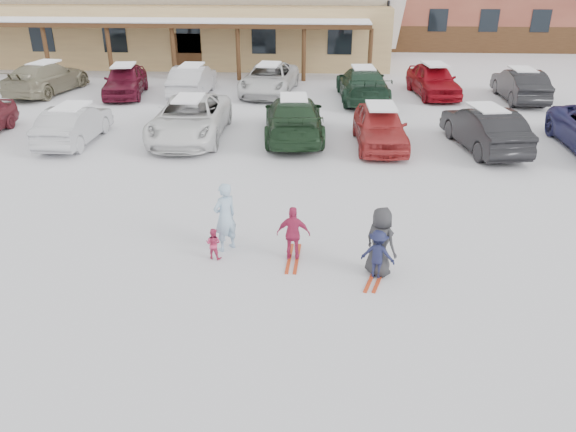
# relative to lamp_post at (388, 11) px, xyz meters

# --- Properties ---
(ground) EXTENTS (160.00, 160.00, 0.00)m
(ground) POSITION_rel_lamp_post_xyz_m (-4.83, -24.83, -3.31)
(ground) COLOR silver
(ground) RESTS_ON ground
(lamp_post) EXTENTS (0.50, 0.25, 5.83)m
(lamp_post) POSITION_rel_lamp_post_xyz_m (0.00, 0.00, 0.00)
(lamp_post) COLOR black
(lamp_post) RESTS_ON ground
(adult_skier) EXTENTS (0.73, 0.73, 1.70)m
(adult_skier) POSITION_rel_lamp_post_xyz_m (-6.02, -23.66, -2.46)
(adult_skier) COLOR #96B5CE
(adult_skier) RESTS_ON ground
(toddler_red) EXTENTS (0.43, 0.37, 0.76)m
(toddler_red) POSITION_rel_lamp_post_xyz_m (-6.24, -24.11, -2.93)
(toddler_red) COLOR #C3325D
(toddler_red) RESTS_ON ground
(child_navy) EXTENTS (0.83, 0.62, 1.15)m
(child_navy) POSITION_rel_lamp_post_xyz_m (-2.53, -24.74, -2.74)
(child_navy) COLOR #191D3D
(child_navy) RESTS_ON ground
(skis_child_navy) EXTENTS (0.60, 1.40, 0.03)m
(skis_child_navy) POSITION_rel_lamp_post_xyz_m (-2.53, -24.74, -3.30)
(skis_child_navy) COLOR #B53819
(skis_child_navy) RESTS_ON ground
(child_magenta) EXTENTS (0.79, 0.35, 1.32)m
(child_magenta) POSITION_rel_lamp_post_xyz_m (-4.39, -24.05, -2.65)
(child_magenta) COLOR #B62954
(child_magenta) RESTS_ON ground
(skis_child_magenta) EXTENTS (0.26, 1.41, 0.03)m
(skis_child_magenta) POSITION_rel_lamp_post_xyz_m (-4.39, -24.05, -3.30)
(skis_child_magenta) COLOR #B53819
(skis_child_magenta) RESTS_ON ground
(bystander_dark) EXTENTS (0.91, 0.91, 1.59)m
(bystander_dark) POSITION_rel_lamp_post_xyz_m (-2.48, -24.58, -2.52)
(bystander_dark) COLOR #29292C
(bystander_dark) RESTS_ON ground
(parked_car_1) EXTENTS (1.49, 4.20, 1.38)m
(parked_car_1) POSITION_rel_lamp_post_xyz_m (-12.98, -15.66, -2.62)
(parked_car_1) COLOR #A7A8AB
(parked_car_1) RESTS_ON ground
(parked_car_2) EXTENTS (2.66, 5.61, 1.55)m
(parked_car_2) POSITION_rel_lamp_post_xyz_m (-8.79, -14.86, -2.54)
(parked_car_2) COLOR white
(parked_car_2) RESTS_ON ground
(parked_car_3) EXTENTS (2.58, 5.54, 1.57)m
(parked_car_3) POSITION_rel_lamp_post_xyz_m (-4.85, -14.61, -2.53)
(parked_car_3) COLOR #1C341F
(parked_car_3) RESTS_ON ground
(parked_car_4) EXTENTS (1.90, 4.45, 1.50)m
(parked_car_4) POSITION_rel_lamp_post_xyz_m (-1.67, -15.43, -2.57)
(parked_car_4) COLOR #AA2C2C
(parked_car_4) RESTS_ON ground
(parked_car_5) EXTENTS (2.36, 4.82, 1.52)m
(parked_car_5) POSITION_rel_lamp_post_xyz_m (2.04, -15.55, -2.55)
(parked_car_5) COLOR black
(parked_car_5) RESTS_ON ground
(parked_car_7) EXTENTS (2.93, 5.55, 1.53)m
(parked_car_7) POSITION_rel_lamp_post_xyz_m (-17.64, -7.78, -2.55)
(parked_car_7) COLOR gray
(parked_car_7) RESTS_ON ground
(parked_car_8) EXTENTS (2.42, 4.64, 1.51)m
(parked_car_8) POSITION_rel_lamp_post_xyz_m (-13.52, -8.08, -2.56)
(parked_car_8) COLOR #5B1124
(parked_car_8) RESTS_ON ground
(parked_car_9) EXTENTS (1.63, 4.55, 1.49)m
(parked_car_9) POSITION_rel_lamp_post_xyz_m (-10.20, -7.87, -2.57)
(parked_car_9) COLOR #B2B2B6
(parked_car_9) RESTS_ON ground
(parked_car_10) EXTENTS (2.92, 5.44, 1.45)m
(parked_car_10) POSITION_rel_lamp_post_xyz_m (-6.46, -7.16, -2.59)
(parked_car_10) COLOR silver
(parked_car_10) RESTS_ON ground
(parked_car_11) EXTENTS (2.53, 5.53, 1.57)m
(parked_car_11) POSITION_rel_lamp_post_xyz_m (-1.87, -8.43, -2.53)
(parked_car_11) COLOR #1D3928
(parked_car_11) RESTS_ON ground
(parked_car_12) EXTENTS (2.40, 4.76, 1.56)m
(parked_car_12) POSITION_rel_lamp_post_xyz_m (1.68, -7.21, -2.54)
(parked_car_12) COLOR maroon
(parked_car_12) RESTS_ON ground
(parked_car_13) EXTENTS (1.59, 4.53, 1.49)m
(parked_car_13) POSITION_rel_lamp_post_xyz_m (5.65, -7.97, -2.57)
(parked_car_13) COLOR black
(parked_car_13) RESTS_ON ground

